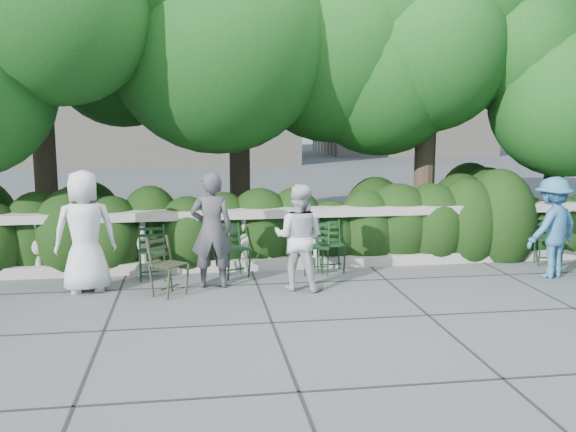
{
  "coord_description": "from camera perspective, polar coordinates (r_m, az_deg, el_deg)",
  "views": [
    {
      "loc": [
        -1.42,
        -8.48,
        2.53
      ],
      "look_at": [
        0.0,
        1.0,
        1.0
      ],
      "focal_mm": 40.0,
      "sensor_mm": 36.0,
      "label": 1
    }
  ],
  "objects": [
    {
      "name": "chair_c",
      "position": [
        10.15,
        2.52,
        -5.37
      ],
      "size": [
        0.54,
        0.57,
        0.84
      ],
      "primitive_type": null,
      "rotation": [
        0.0,
        0.0,
        -0.23
      ],
      "color": "black",
      "rests_on": "ground"
    },
    {
      "name": "person_businessman",
      "position": [
        9.55,
        -17.6,
        -1.31
      ],
      "size": [
        0.95,
        0.71,
        1.76
      ],
      "primitive_type": "imported",
      "rotation": [
        0.0,
        0.0,
        3.33
      ],
      "color": "silver",
      "rests_on": "ground"
    },
    {
      "name": "shrub_hedge",
      "position": [
        11.84,
        -1.44,
        -3.27
      ],
      "size": [
        15.0,
        2.6,
        1.7
      ],
      "primitive_type": null,
      "color": "black",
      "rests_on": "ground"
    },
    {
      "name": "tree_canopy",
      "position": [
        11.95,
        1.76,
        15.94
      ],
      "size": [
        15.04,
        6.52,
        6.78
      ],
      "color": "#3F3023",
      "rests_on": "ground"
    },
    {
      "name": "chair_weathered",
      "position": [
        9.16,
        -9.83,
        -7.11
      ],
      "size": [
        0.65,
        0.65,
        0.84
      ],
      "primitive_type": null,
      "rotation": [
        0.0,
        0.0,
        0.8
      ],
      "color": "black",
      "rests_on": "ground"
    },
    {
      "name": "chair_d",
      "position": [
        10.32,
        4.02,
        -5.14
      ],
      "size": [
        0.46,
        0.5,
        0.84
      ],
      "primitive_type": null,
      "rotation": [
        0.0,
        0.0,
        0.04
      ],
      "color": "black",
      "rests_on": "ground"
    },
    {
      "name": "balustrade",
      "position": [
        10.58,
        -0.64,
        -2.07
      ],
      "size": [
        12.0,
        0.44,
        1.0
      ],
      "color": "#9E998E",
      "rests_on": "ground"
    },
    {
      "name": "person_older_blue",
      "position": [
        10.77,
        22.46,
        -0.94
      ],
      "size": [
        1.16,
        0.93,
        1.57
      ],
      "primitive_type": "imported",
      "rotation": [
        0.0,
        0.0,
        3.54
      ],
      "color": "teal",
      "rests_on": "ground"
    },
    {
      "name": "chair_b",
      "position": [
        10.01,
        -4.41,
        -5.6
      ],
      "size": [
        0.59,
        0.61,
        0.84
      ],
      "primitive_type": null,
      "rotation": [
        0.0,
        0.0,
        0.4
      ],
      "color": "black",
      "rests_on": "ground"
    },
    {
      "name": "person_casual_man",
      "position": [
        9.25,
        0.97,
        -1.89
      ],
      "size": [
        0.92,
        0.83,
        1.54
      ],
      "primitive_type": "imported",
      "rotation": [
        0.0,
        0.0,
        2.73
      ],
      "color": "silver",
      "rests_on": "ground"
    },
    {
      "name": "chair_a",
      "position": [
        10.04,
        -11.93,
        -5.73
      ],
      "size": [
        0.46,
        0.5,
        0.84
      ],
      "primitive_type": null,
      "rotation": [
        0.0,
        0.0,
        0.04
      ],
      "color": "black",
      "rests_on": "ground"
    },
    {
      "name": "person_woman_grey",
      "position": [
        9.41,
        -6.79,
        -1.26
      ],
      "size": [
        0.64,
        0.44,
        1.7
      ],
      "primitive_type": "imported",
      "rotation": [
        0.0,
        0.0,
        3.09
      ],
      "color": "#3D3D42",
      "rests_on": "ground"
    },
    {
      "name": "chair_e",
      "position": [
        11.64,
        22.22,
        -4.18
      ],
      "size": [
        0.55,
        0.58,
        0.84
      ],
      "primitive_type": null,
      "rotation": [
        0.0,
        0.0,
        -0.28
      ],
      "color": "black",
      "rests_on": "ground"
    },
    {
      "name": "ground",
      "position": [
        8.96,
        0.96,
        -7.33
      ],
      "size": [
        90.0,
        90.0,
        0.0
      ],
      "primitive_type": "plane",
      "color": "#4B4D52",
      "rests_on": "ground"
    }
  ]
}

